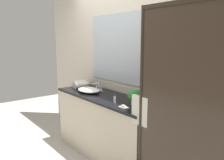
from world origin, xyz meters
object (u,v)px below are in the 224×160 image
soap_dish (123,107)px  amenity_bottle_body_wash (115,99)px  sink_basin (89,90)px  faucet (98,88)px  potted_plant (135,96)px  rolled_towel_near_edge (79,84)px  amenity_bottle_conditioner (154,102)px  rolled_towel_middle (81,85)px

soap_dish → amenity_bottle_body_wash: amenity_bottle_body_wash is taller
sink_basin → faucet: (0.00, 0.18, 0.01)m
sink_basin → faucet: size_ratio=2.39×
sink_basin → potted_plant: bearing=4.7°
potted_plant → soap_dish: 0.22m
sink_basin → faucet: bearing=90.0°
amenity_bottle_body_wash → soap_dish: bearing=-12.8°
rolled_towel_near_edge → amenity_bottle_body_wash: bearing=-7.9°
sink_basin → amenity_bottle_body_wash: amenity_bottle_body_wash is taller
faucet → sink_basin: bearing=-90.0°
potted_plant → amenity_bottle_conditioner: bearing=44.8°
soap_dish → rolled_towel_near_edge: size_ratio=0.45×
rolled_towel_near_edge → rolled_towel_middle: size_ratio=1.16×
faucet → soap_dish: 0.97m
potted_plant → amenity_bottle_conditioner: size_ratio=2.16×
faucet → rolled_towel_middle: (-0.31, -0.13, 0.01)m
amenity_bottle_conditioner → rolled_towel_middle: rolled_towel_middle is taller
soap_dish → rolled_towel_near_edge: bearing=171.3°
sink_basin → amenity_bottle_conditioner: amenity_bottle_conditioner is taller
rolled_towel_near_edge → rolled_towel_middle: 0.11m
faucet → amenity_bottle_conditioner: 1.07m
faucet → amenity_bottle_conditioner: size_ratio=1.94×
sink_basin → potted_plant: 0.92m
potted_plant → amenity_bottle_body_wash: (-0.22, -0.15, -0.06)m
amenity_bottle_body_wash → rolled_towel_middle: size_ratio=0.54×
soap_dish → rolled_towel_middle: rolled_towel_middle is taller
soap_dish → rolled_towel_middle: 1.25m
rolled_towel_near_edge → amenity_bottle_conditioner: bearing=5.7°
soap_dish → amenity_bottle_conditioner: (0.15, 0.35, 0.03)m
faucet → amenity_bottle_body_wash: size_ratio=1.63×
faucet → soap_dish: faucet is taller
rolled_towel_middle → amenity_bottle_conditioner: bearing=7.4°
sink_basin → faucet: 0.18m
faucet → amenity_bottle_body_wash: (0.70, -0.25, 0.01)m
amenity_bottle_body_wash → rolled_towel_middle: (-1.01, 0.12, 0.01)m
rolled_towel_middle → faucet: bearing=21.8°
faucet → soap_dish: size_ratio=1.70×
sink_basin → soap_dish: (0.92, -0.12, -0.02)m
amenity_bottle_body_wash → faucet: bearing=160.4°
faucet → amenity_bottle_conditioner: faucet is taller
faucet → amenity_bottle_body_wash: bearing=-19.6°
sink_basin → soap_dish: 0.93m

